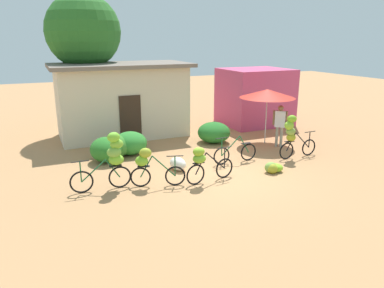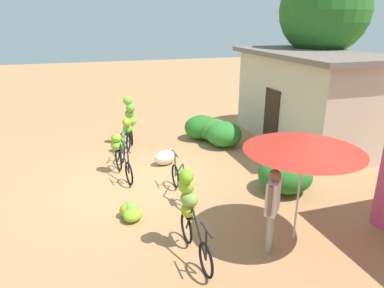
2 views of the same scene
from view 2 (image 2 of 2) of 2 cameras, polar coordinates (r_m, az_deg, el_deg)
name	(u,v)px [view 2 (image 2 of 2)]	position (r m, az deg, el deg)	size (l,w,h in m)	color
ground_plane	(137,181)	(9.89, -8.96, -6.01)	(60.00, 60.00, 0.00)	#B17F51
building_low	(307,98)	(13.07, 18.18, 7.12)	(5.93, 3.20, 3.21)	beige
tree_behind_building	(325,11)	(14.58, 20.70, 19.52)	(3.27, 3.27, 6.18)	brown
hedge_bush_front_left	(201,127)	(13.08, 1.51, 2.74)	(1.10, 1.26, 0.89)	#287024
hedge_bush_front_right	(214,130)	(12.83, 3.57, 2.27)	(1.02, 1.08, 0.84)	#357929
hedge_bush_mid	(224,134)	(12.35, 5.17, 1.61)	(1.28, 1.24, 0.87)	#2D7F2D
hedge_bush_by_door	(285,175)	(9.42, 14.86, -4.91)	(1.37, 1.39, 0.87)	#266F26
market_umbrella	(304,142)	(6.84, 17.75, 0.35)	(2.26, 2.26, 2.27)	beige
bicycle_leftmost	(130,117)	(12.64, -10.04, 4.38)	(1.75, 0.47, 1.71)	black
bicycle_near_pile	(127,134)	(11.72, -10.57, 1.66)	(1.57, 0.66, 1.19)	black
bicycle_center_loaded	(119,152)	(10.19, -11.70, -1.20)	(1.71, 0.43, 1.17)	black
bicycle_by_shop	(181,183)	(8.86, -1.77, -6.41)	(1.73, 0.14, 0.97)	black
bicycle_rightmost	(189,205)	(6.69, -0.41, -9.94)	(1.68, 0.43, 1.64)	black
banana_pile_on_ground	(130,211)	(8.17, -9.95, -10.68)	(0.77, 0.65, 0.35)	#85C126
produce_sack	(165,158)	(10.83, -4.39, -2.21)	(0.70, 0.44, 0.44)	silver
person_vendor	(272,202)	(6.75, 12.92, -9.14)	(0.45, 0.42, 1.70)	gray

